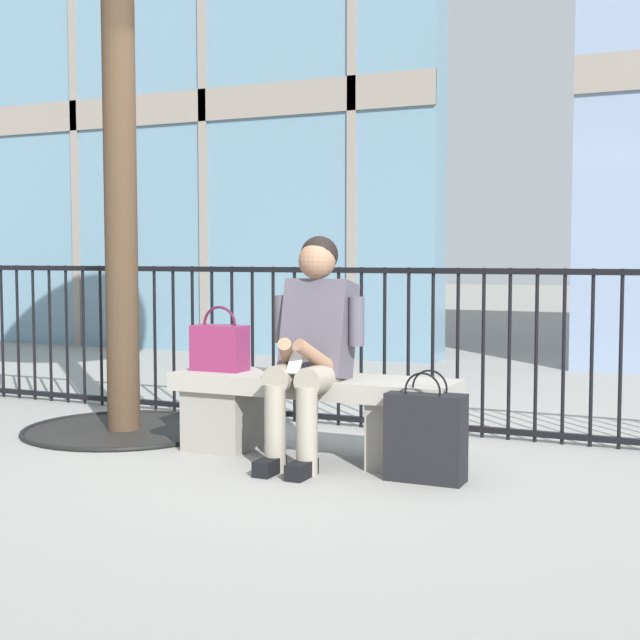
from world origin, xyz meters
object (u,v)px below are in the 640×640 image
at_px(stone_bench, 312,408).
at_px(shopping_bag, 426,436).
at_px(seated_person_with_phone, 312,342).
at_px(handbag_on_bench, 220,347).

xyz_separation_m(stone_bench, shopping_bag, (0.73, -0.25, -0.05)).
bearing_deg(seated_person_with_phone, shopping_bag, -10.29).
distance_m(seated_person_with_phone, handbag_on_bench, 0.65).
xyz_separation_m(seated_person_with_phone, shopping_bag, (0.67, -0.12, -0.43)).
distance_m(stone_bench, seated_person_with_phone, 0.40).
xyz_separation_m(handbag_on_bench, shopping_bag, (1.31, -0.24, -0.36)).
relative_size(seated_person_with_phone, shopping_bag, 2.22).
height_order(seated_person_with_phone, handbag_on_bench, seated_person_with_phone).
height_order(seated_person_with_phone, shopping_bag, seated_person_with_phone).
bearing_deg(shopping_bag, stone_bench, 161.02).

